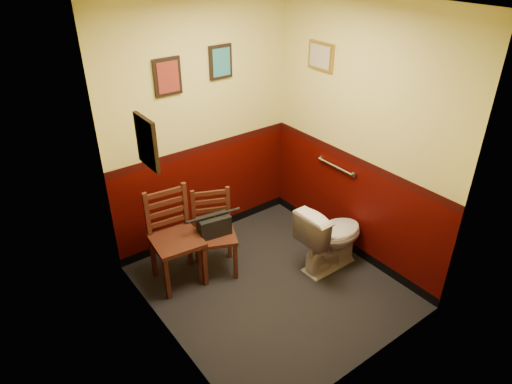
% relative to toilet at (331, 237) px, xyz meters
% --- Properties ---
extents(floor, '(2.20, 2.40, 0.00)m').
position_rel_toilet_xyz_m(floor, '(-0.72, 0.10, -0.37)').
color(floor, black).
rests_on(floor, ground).
extents(ceiling, '(2.20, 2.40, 0.00)m').
position_rel_toilet_xyz_m(ceiling, '(-0.72, 0.10, 2.33)').
color(ceiling, silver).
rests_on(ceiling, ground).
extents(wall_back, '(2.20, 0.00, 2.70)m').
position_rel_toilet_xyz_m(wall_back, '(-0.72, 1.30, 0.98)').
color(wall_back, '#3C0502').
rests_on(wall_back, ground).
extents(wall_front, '(2.20, 0.00, 2.70)m').
position_rel_toilet_xyz_m(wall_front, '(-0.72, -1.10, 0.98)').
color(wall_front, '#3C0502').
rests_on(wall_front, ground).
extents(wall_left, '(0.00, 2.40, 2.70)m').
position_rel_toilet_xyz_m(wall_left, '(-1.82, 0.10, 0.98)').
color(wall_left, '#3C0502').
rests_on(wall_left, ground).
extents(wall_right, '(0.00, 2.40, 2.70)m').
position_rel_toilet_xyz_m(wall_right, '(0.38, 0.10, 0.98)').
color(wall_right, '#3C0502').
rests_on(wall_right, ground).
extents(grab_bar, '(0.05, 0.56, 0.06)m').
position_rel_toilet_xyz_m(grab_bar, '(0.35, 0.35, 0.58)').
color(grab_bar, silver).
rests_on(grab_bar, wall_right).
extents(framed_print_back_a, '(0.28, 0.04, 0.36)m').
position_rel_toilet_xyz_m(framed_print_back_a, '(-1.07, 1.28, 1.58)').
color(framed_print_back_a, black).
rests_on(framed_print_back_a, wall_back).
extents(framed_print_back_b, '(0.26, 0.04, 0.34)m').
position_rel_toilet_xyz_m(framed_print_back_b, '(-0.47, 1.28, 1.63)').
color(framed_print_back_b, black).
rests_on(framed_print_back_b, wall_back).
extents(framed_print_left, '(0.04, 0.30, 0.38)m').
position_rel_toilet_xyz_m(framed_print_left, '(-1.80, 0.20, 1.48)').
color(framed_print_left, black).
rests_on(framed_print_left, wall_left).
extents(framed_print_right, '(0.04, 0.34, 0.28)m').
position_rel_toilet_xyz_m(framed_print_right, '(0.36, 0.70, 1.68)').
color(framed_print_right, olive).
rests_on(framed_print_right, wall_right).
extents(toilet, '(0.76, 0.43, 0.74)m').
position_rel_toilet_xyz_m(toilet, '(0.00, 0.00, 0.00)').
color(toilet, white).
rests_on(toilet, floor).
extents(toilet_brush, '(0.13, 0.13, 0.45)m').
position_rel_toilet_xyz_m(toilet_brush, '(0.20, 0.02, -0.30)').
color(toilet_brush, silver).
rests_on(toilet_brush, floor).
extents(chair_left, '(0.51, 0.51, 0.99)m').
position_rel_toilet_xyz_m(chair_left, '(-1.40, 0.79, 0.13)').
color(chair_left, '#4E2317').
rests_on(chair_left, floor).
extents(chair_right, '(0.55, 0.55, 0.89)m').
position_rel_toilet_xyz_m(chair_right, '(-1.00, 0.70, 0.08)').
color(chair_right, '#4E2317').
rests_on(chair_right, floor).
extents(handbag, '(0.35, 0.22, 0.24)m').
position_rel_toilet_xyz_m(handbag, '(-1.02, 0.66, 0.20)').
color(handbag, black).
rests_on(handbag, chair_right).
extents(tp_stack, '(0.21, 0.13, 0.27)m').
position_rel_toilet_xyz_m(tp_stack, '(-0.63, 1.08, -0.26)').
color(tp_stack, silver).
rests_on(tp_stack, floor).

